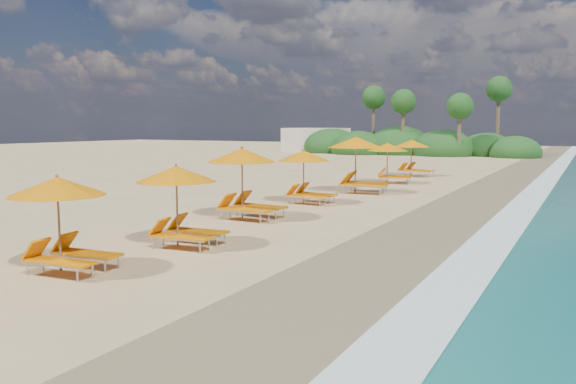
# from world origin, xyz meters

# --- Properties ---
(ground) EXTENTS (160.00, 160.00, 0.00)m
(ground) POSITION_xyz_m (0.00, 0.00, 0.00)
(ground) COLOR tan
(ground) RESTS_ON ground
(wet_sand) EXTENTS (4.00, 160.00, 0.01)m
(wet_sand) POSITION_xyz_m (4.00, 0.00, 0.01)
(wet_sand) COLOR olive
(wet_sand) RESTS_ON ground
(surf_foam) EXTENTS (4.00, 160.00, 0.01)m
(surf_foam) POSITION_xyz_m (6.70, 0.00, 0.03)
(surf_foam) COLOR white
(surf_foam) RESTS_ON ground
(station_3) EXTENTS (2.40, 2.26, 2.10)m
(station_3) POSITION_xyz_m (-2.09, -6.18, 1.18)
(station_3) COLOR olive
(station_3) RESTS_ON ground
(station_4) EXTENTS (2.47, 2.33, 2.15)m
(station_4) POSITION_xyz_m (-1.53, -2.93, 1.20)
(station_4) COLOR olive
(station_4) RESTS_ON ground
(station_5) EXTENTS (2.66, 2.47, 2.43)m
(station_5) POSITION_xyz_m (-2.43, 1.59, 1.36)
(station_5) COLOR olive
(station_5) RESTS_ON ground
(station_6) EXTENTS (2.38, 2.21, 2.18)m
(station_6) POSITION_xyz_m (-2.34, 5.98, 1.22)
(station_6) COLOR olive
(station_6) RESTS_ON ground
(station_7) EXTENTS (3.14, 2.97, 2.69)m
(station_7) POSITION_xyz_m (-1.77, 10.35, 1.51)
(station_7) COLOR olive
(station_7) RESTS_ON ground
(station_8) EXTENTS (2.87, 2.82, 2.24)m
(station_8) POSITION_xyz_m (-1.88, 15.21, 1.26)
(station_8) COLOR olive
(station_8) RESTS_ON ground
(station_9) EXTENTS (2.89, 2.81, 2.30)m
(station_9) POSITION_xyz_m (-1.99, 20.09, 1.29)
(station_9) COLOR olive
(station_9) RESTS_ON ground
(treeline) EXTENTS (25.80, 8.80, 9.74)m
(treeline) POSITION_xyz_m (-9.94, 45.51, 1.00)
(treeline) COLOR #163D14
(treeline) RESTS_ON ground
(beach_building) EXTENTS (7.00, 5.00, 2.80)m
(beach_building) POSITION_xyz_m (-22.00, 48.00, 1.40)
(beach_building) COLOR beige
(beach_building) RESTS_ON ground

